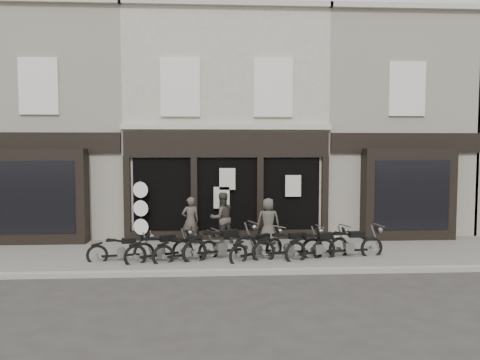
{
  "coord_description": "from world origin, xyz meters",
  "views": [
    {
      "loc": [
        -0.5,
        -13.32,
        3.34
      ],
      "look_at": [
        0.37,
        1.6,
        2.3
      ],
      "focal_mm": 35.0,
      "sensor_mm": 36.0,
      "label": 1
    }
  ],
  "objects": [
    {
      "name": "motorcycle_7",
      "position": [
        3.51,
        0.09,
        0.42
      ],
      "size": [
        2.19,
        0.61,
        1.05
      ],
      "rotation": [
        0.0,
        0.0,
        0.13
      ],
      "color": "black",
      "rests_on": "ground"
    },
    {
      "name": "man_left",
      "position": [
        -1.25,
        2.12,
        0.91
      ],
      "size": [
        0.66,
        0.52,
        1.59
      ],
      "primitive_type": "imported",
      "rotation": [
        0.0,
        0.0,
        3.4
      ],
      "color": "#403A35",
      "rests_on": "pavement"
    },
    {
      "name": "neighbour_left",
      "position": [
        -6.35,
        5.9,
        4.04
      ],
      "size": [
        5.6,
        6.73,
        8.34
      ],
      "color": "gray",
      "rests_on": "ground"
    },
    {
      "name": "advert_sign_post",
      "position": [
        -2.96,
        2.68,
        1.09
      ],
      "size": [
        0.53,
        0.35,
        2.25
      ],
      "rotation": [
        0.0,
        0.0,
        -0.3
      ],
      "color": "black",
      "rests_on": "ground"
    },
    {
      "name": "motorcycle_1",
      "position": [
        -2.0,
        -0.07,
        0.39
      ],
      "size": [
        1.91,
        1.19,
        0.99
      ],
      "rotation": [
        0.0,
        0.0,
        0.47
      ],
      "color": "black",
      "rests_on": "ground"
    },
    {
      "name": "motorcycle_6",
      "position": [
        2.56,
        -0.07,
        0.41
      ],
      "size": [
        2.06,
        1.04,
        1.04
      ],
      "rotation": [
        0.0,
        0.0,
        0.35
      ],
      "color": "black",
      "rests_on": "ground"
    },
    {
      "name": "motorcycle_2",
      "position": [
        -1.24,
        -0.09,
        0.38
      ],
      "size": [
        1.88,
        1.05,
        0.96
      ],
      "rotation": [
        0.0,
        0.0,
        0.41
      ],
      "color": "black",
      "rests_on": "ground"
    },
    {
      "name": "motorcycle_4",
      "position": [
        0.78,
        0.01,
        0.39
      ],
      "size": [
        1.75,
        1.42,
        0.98
      ],
      "rotation": [
        0.0,
        0.0,
        0.64
      ],
      "color": "black",
      "rests_on": "ground"
    },
    {
      "name": "kerb",
      "position": [
        0.0,
        -1.25,
        0.07
      ],
      "size": [
        30.0,
        0.25,
        0.13
      ],
      "primitive_type": "cube",
      "color": "gray",
      "rests_on": "ground_plane"
    },
    {
      "name": "pavement",
      "position": [
        0.0,
        0.9,
        0.06
      ],
      "size": [
        30.0,
        4.2,
        0.12
      ],
      "primitive_type": "cube",
      "color": "#615C56",
      "rests_on": "ground_plane"
    },
    {
      "name": "motorcycle_5",
      "position": [
        1.7,
        -0.04,
        0.42
      ],
      "size": [
        2.18,
        0.69,
        1.05
      ],
      "rotation": [
        0.0,
        0.0,
        0.17
      ],
      "color": "black",
      "rests_on": "ground"
    },
    {
      "name": "central_building",
      "position": [
        0.0,
        5.95,
        4.08
      ],
      "size": [
        7.3,
        6.22,
        8.34
      ],
      "color": "beige",
      "rests_on": "ground"
    },
    {
      "name": "neighbour_right",
      "position": [
        6.35,
        5.9,
        4.04
      ],
      "size": [
        5.6,
        6.73,
        8.34
      ],
      "color": "gray",
      "rests_on": "ground"
    },
    {
      "name": "man_centre",
      "position": [
        -0.2,
        2.23,
        0.98
      ],
      "size": [
        1.01,
        0.91,
        1.72
      ],
      "primitive_type": "imported",
      "rotation": [
        0.0,
        0.0,
        3.52
      ],
      "color": "#3B372F",
      "rests_on": "pavement"
    },
    {
      "name": "motorcycle_0",
      "position": [
        -3.11,
        0.02,
        0.36
      ],
      "size": [
        1.89,
        0.61,
        0.91
      ],
      "rotation": [
        0.0,
        0.0,
        0.17
      ],
      "color": "black",
      "rests_on": "ground"
    },
    {
      "name": "man_right",
      "position": [
        1.33,
        1.98,
        0.89
      ],
      "size": [
        0.78,
        0.53,
        1.55
      ],
      "primitive_type": "imported",
      "rotation": [
        0.0,
        0.0,
        3.09
      ],
      "color": "#433E38",
      "rests_on": "pavement"
    },
    {
      "name": "motorcycle_3",
      "position": [
        -0.25,
        0.11,
        0.45
      ],
      "size": [
        2.23,
        1.18,
        1.13
      ],
      "rotation": [
        0.0,
        0.0,
        0.38
      ],
      "color": "black",
      "rests_on": "ground"
    },
    {
      "name": "ground_plane",
      "position": [
        0.0,
        0.0,
        0.0
      ],
      "size": [
        90.0,
        90.0,
        0.0
      ],
      "primitive_type": "plane",
      "color": "#2D2B28",
      "rests_on": "ground"
    }
  ]
}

